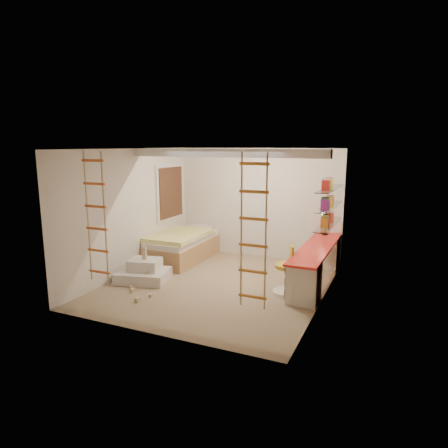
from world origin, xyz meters
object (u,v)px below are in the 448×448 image
at_px(swivel_chair, 288,276).
at_px(play_platform, 144,272).
at_px(desk, 316,263).
at_px(bed, 183,246).

distance_m(swivel_chair, play_platform, 2.86).
height_order(desk, bed, desk).
bearing_deg(bed, desk, -6.49).
distance_m(bed, play_platform, 1.62).
relative_size(desk, bed, 1.40).
height_order(desk, swivel_chair, swivel_chair).
height_order(swivel_chair, play_platform, swivel_chair).
relative_size(swivel_chair, play_platform, 0.80).
xyz_separation_m(desk, swivel_chair, (-0.35, -0.76, -0.07)).
relative_size(bed, swivel_chair, 2.22).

